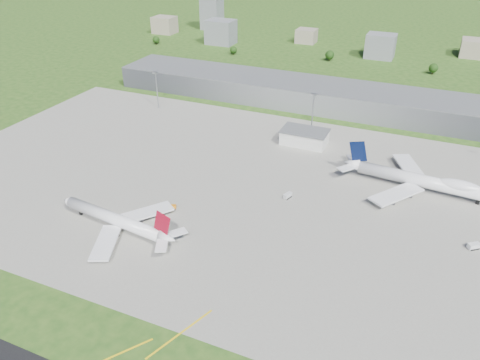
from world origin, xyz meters
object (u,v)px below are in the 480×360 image
at_px(van_white_far, 474,246).
at_px(van_white_near, 288,196).
at_px(tug_yellow, 172,207).
at_px(airliner_blue_quad, 423,181).
at_px(airliner_red_twin, 118,221).

bearing_deg(van_white_far, van_white_near, 137.11).
bearing_deg(tug_yellow, airliner_blue_quad, 7.15).
xyz_separation_m(airliner_red_twin, tug_yellow, (12.68, 23.27, -3.68)).
distance_m(tug_yellow, van_white_far, 129.58).
bearing_deg(tug_yellow, van_white_far, -13.68).
bearing_deg(van_white_near, airliner_blue_quad, -41.74).
distance_m(airliner_red_twin, van_white_near, 79.39).
bearing_deg(van_white_far, airliner_red_twin, 160.39).
distance_m(airliner_red_twin, van_white_far, 147.70).
bearing_deg(van_white_near, airliner_red_twin, 151.44).
relative_size(airliner_blue_quad, van_white_far, 14.21).
bearing_deg(airliner_red_twin, tug_yellow, -111.86).
bearing_deg(airliner_red_twin, van_white_far, -154.95).
bearing_deg(van_white_near, van_white_far, -75.95).
bearing_deg(van_white_far, airliner_blue_quad, 82.92).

